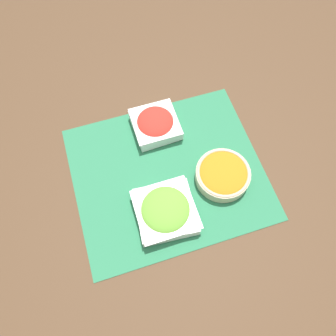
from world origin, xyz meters
TOP-DOWN VIEW (x-y plane):
  - ground_plane at (0.00, 0.00)m, footprint 3.00×3.00m
  - placemat at (0.00, 0.00)m, footprint 0.53×0.46m
  - lettuce_bowl at (-0.04, -0.11)m, footprint 0.16×0.16m
  - tomato_bowl at (0.01, 0.15)m, footprint 0.13×0.13m
  - carrot_bowl at (0.14, -0.06)m, footprint 0.15×0.15m

SIDE VIEW (x-z plane):
  - ground_plane at x=0.00m, z-range 0.00..0.00m
  - placemat at x=0.00m, z-range 0.00..0.00m
  - carrot_bowl at x=0.14m, z-range 0.01..0.05m
  - tomato_bowl at x=0.01m, z-range 0.00..0.06m
  - lettuce_bowl at x=-0.04m, z-range 0.00..0.06m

